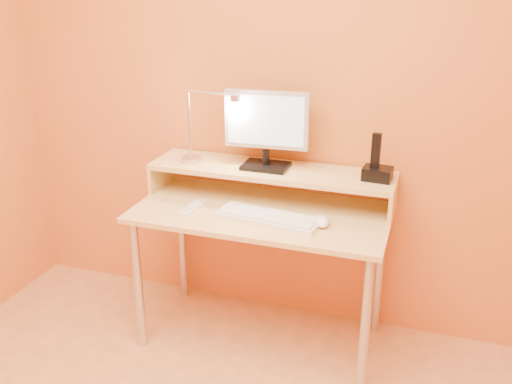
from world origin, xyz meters
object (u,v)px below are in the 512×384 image
(mouse, at_px, (322,221))
(monitor_panel, at_px, (267,120))
(phone_dock, at_px, (377,174))
(keyboard, at_px, (268,218))
(remote_control, at_px, (193,207))
(lamp_base, at_px, (191,159))

(mouse, bearing_deg, monitor_panel, 128.32)
(phone_dock, height_order, keyboard, phone_dock)
(keyboard, relative_size, mouse, 4.15)
(phone_dock, distance_m, remote_control, 0.87)
(monitor_panel, distance_m, lamp_base, 0.45)
(lamp_base, distance_m, mouse, 0.76)
(keyboard, bearing_deg, lamp_base, 162.79)
(monitor_panel, relative_size, mouse, 3.52)
(keyboard, bearing_deg, mouse, 12.96)
(keyboard, bearing_deg, monitor_panel, 116.74)
(keyboard, xyz_separation_m, remote_control, (-0.37, 0.01, -0.00))
(lamp_base, distance_m, keyboard, 0.55)
(lamp_base, distance_m, remote_control, 0.28)
(lamp_base, relative_size, mouse, 0.87)
(remote_control, bearing_deg, lamp_base, 120.24)
(mouse, xyz_separation_m, remote_control, (-0.62, -0.01, -0.01))
(monitor_panel, distance_m, keyboard, 0.47)
(lamp_base, relative_size, keyboard, 0.21)
(lamp_base, height_order, keyboard, lamp_base)
(phone_dock, relative_size, mouse, 1.13)
(lamp_base, bearing_deg, monitor_panel, 5.95)
(remote_control, bearing_deg, phone_dock, 21.13)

